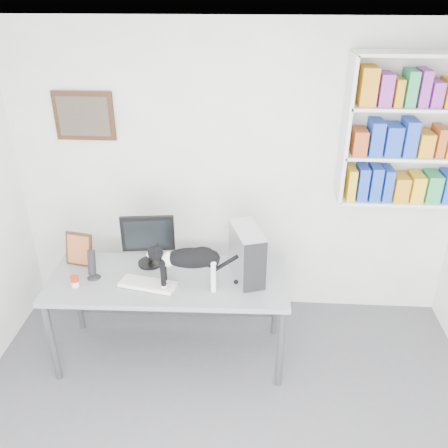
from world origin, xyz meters
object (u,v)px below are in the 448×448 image
(keyboard, at_px, (148,284))
(cat, at_px, (190,268))
(bookshelf, at_px, (408,132))
(monitor, at_px, (148,240))
(desk, at_px, (171,317))
(pc_tower, at_px, (247,254))
(soup_can, at_px, (75,281))
(leaning_print, at_px, (79,249))
(speaker, at_px, (92,264))

(keyboard, relative_size, cat, 0.72)
(bookshelf, relative_size, monitor, 2.68)
(bookshelf, relative_size, desk, 0.65)
(pc_tower, xyz_separation_m, soup_can, (-1.34, -0.22, -0.17))
(desk, xyz_separation_m, pc_tower, (0.63, 0.07, 0.62))
(leaning_print, xyz_separation_m, cat, (0.98, -0.30, 0.04))
(pc_tower, bearing_deg, desk, 168.71)
(leaning_print, bearing_deg, monitor, 15.10)
(cat, bearing_deg, leaning_print, 158.45)
(pc_tower, distance_m, speaker, 1.24)
(soup_can, bearing_deg, cat, 1.47)
(speaker, bearing_deg, leaning_print, 145.43)
(leaning_print, distance_m, soup_can, 0.35)
(bookshelf, distance_m, pc_tower, 1.63)
(leaning_print, bearing_deg, soup_can, -67.01)
(leaning_print, height_order, soup_can, leaning_print)
(pc_tower, bearing_deg, bookshelf, 7.82)
(leaning_print, relative_size, soup_can, 3.24)
(speaker, xyz_separation_m, cat, (0.80, -0.10, 0.06))
(speaker, relative_size, leaning_print, 0.87)
(bookshelf, height_order, soup_can, bookshelf)
(pc_tower, distance_m, cat, 0.47)
(cat, bearing_deg, keyboard, 172.88)
(desk, bearing_deg, bookshelf, 18.04)
(desk, relative_size, cat, 3.12)
(keyboard, bearing_deg, leaning_print, 167.47)
(cat, bearing_deg, bookshelf, 21.10)
(desk, xyz_separation_m, soup_can, (-0.71, -0.16, 0.45))
(keyboard, relative_size, soup_can, 4.86)
(keyboard, bearing_deg, monitor, 110.09)
(pc_tower, height_order, leaning_print, pc_tower)
(keyboard, xyz_separation_m, pc_tower, (0.77, 0.18, 0.20))
(bookshelf, height_order, desk, bookshelf)
(bookshelf, relative_size, keyboard, 2.81)
(soup_can, height_order, cat, cat)
(desk, distance_m, leaning_print, 0.96)
(keyboard, xyz_separation_m, speaker, (-0.46, 0.09, 0.11))
(desk, distance_m, speaker, 0.80)
(soup_can, xyz_separation_m, cat, (0.91, 0.02, 0.14))
(bookshelf, distance_m, cat, 2.06)
(cat, bearing_deg, speaker, 168.49)
(leaning_print, height_order, cat, cat)
(monitor, relative_size, speaker, 1.80)
(speaker, xyz_separation_m, leaning_print, (-0.17, 0.20, 0.02))
(desk, relative_size, leaning_print, 6.52)
(leaning_print, xyz_separation_m, soup_can, (0.06, -0.33, -0.10))
(pc_tower, bearing_deg, cat, -172.30)
(keyboard, relative_size, leaning_print, 1.50)
(monitor, relative_size, pc_tower, 1.07)
(keyboard, xyz_separation_m, soup_can, (-0.57, -0.04, 0.03))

